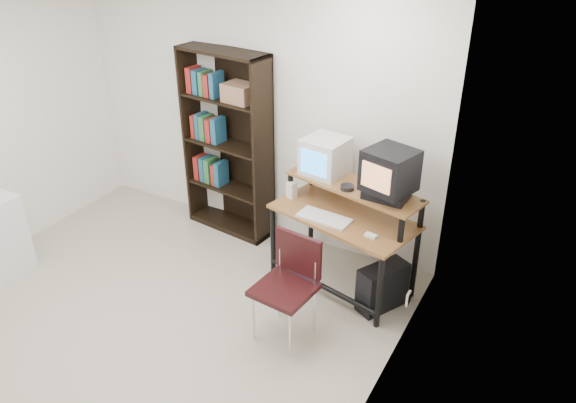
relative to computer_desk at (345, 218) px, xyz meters
The scene contains 17 objects.
floor 2.06m from the computer_desk, 130.34° to the right, with size 4.00×4.00×0.01m, color #BCB09C.
ceiling 2.72m from the computer_desk, 130.34° to the right, with size 4.00×4.00×0.01m, color white.
back_wall 1.49m from the computer_desk, 157.43° to the left, with size 4.00×0.01×2.60m, color white.
right_wall 1.76m from the computer_desk, 63.26° to the right, with size 0.01×4.00×2.60m, color white.
computer_desk is the anchor object (origin of this frame).
crt_monitor 0.58m from the computer_desk, 145.72° to the left, with size 0.41×0.42×0.35m.
vcr 0.47m from the computer_desk, ahead, with size 0.36×0.26×0.08m, color black.
crt_tv 0.64m from the computer_desk, ahead, with size 0.47×0.46×0.36m.
cd_spindle 0.30m from the computer_desk, 27.76° to the left, with size 0.12×0.12×0.05m, color #26262B.
keyboard 0.21m from the computer_desk, 127.70° to the right, with size 0.47×0.21×0.04m, color silver.
mousepad 0.40m from the computer_desk, 34.86° to the right, with size 0.22×0.18×0.01m, color black.
mouse 0.42m from the computer_desk, 36.19° to the right, with size 0.10×0.06×0.03m, color white.
desk_speaker 0.58m from the computer_desk, behind, with size 0.08×0.07×0.17m, color silver.
pc_tower 0.69m from the computer_desk, 19.93° to the right, with size 0.20×0.45×0.42m, color black.
school_chair 0.86m from the computer_desk, 97.05° to the right, with size 0.49×0.49×0.89m.
bookshelf 1.56m from the computer_desk, 165.61° to the left, with size 1.00×0.44×1.94m.
wall_outlet 0.90m from the computer_desk, 24.12° to the right, with size 0.02×0.08×0.12m, color beige.
Camera 1 is at (2.89, -2.55, 3.20)m, focal length 35.00 mm.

